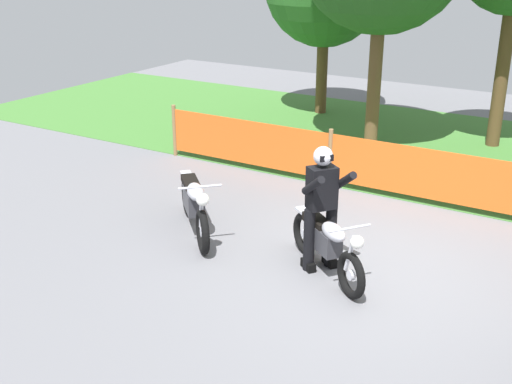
% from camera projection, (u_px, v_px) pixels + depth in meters
% --- Properties ---
extents(ground, '(24.00, 24.00, 0.02)m').
position_uv_depth(ground, '(366.00, 265.00, 8.73)').
color(ground, slate).
extents(grass_verge, '(24.00, 6.39, 0.01)m').
position_uv_depth(grass_verge, '(471.00, 154.00, 13.26)').
color(grass_verge, '#427A33').
rests_on(grass_verge, ground).
extents(barrier_fence, '(10.45, 0.08, 1.05)m').
position_uv_depth(barrier_fence, '(426.00, 174.00, 10.52)').
color(barrier_fence, olive).
rests_on(barrier_fence, ground).
extents(motorcycle_lead, '(1.58, 1.22, 0.90)m').
position_uv_depth(motorcycle_lead, '(327.00, 244.00, 8.32)').
color(motorcycle_lead, black).
rests_on(motorcycle_lead, ground).
extents(motorcycle_trailing, '(1.54, 1.52, 0.97)m').
position_uv_depth(motorcycle_trailing, '(195.00, 204.00, 9.50)').
color(motorcycle_trailing, black).
rests_on(motorcycle_trailing, ground).
extents(rider_lead, '(0.73, 0.72, 1.69)m').
position_uv_depth(rider_lead, '(322.00, 204.00, 8.31)').
color(rider_lead, black).
rests_on(rider_lead, ground).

